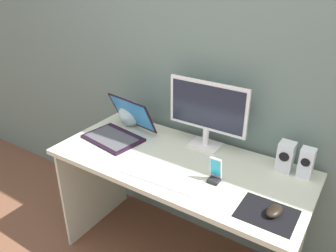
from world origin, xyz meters
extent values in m
cube|color=slate|center=(0.00, 0.37, 1.25)|extent=(6.00, 0.04, 2.50)
cube|color=beige|center=(0.00, 0.00, 0.74)|extent=(1.43, 0.64, 0.03)
cube|color=beige|center=(-0.68, 0.00, 0.36)|extent=(0.02, 0.60, 0.72)
cube|color=white|center=(0.05, 0.23, 0.76)|extent=(0.18, 0.14, 0.01)
cylinder|color=white|center=(0.05, 0.23, 0.81)|extent=(0.04, 0.04, 0.10)
cube|color=white|center=(0.05, 0.23, 1.01)|extent=(0.48, 0.02, 0.29)
cube|color=#1E2333|center=(0.05, 0.22, 1.01)|extent=(0.45, 0.00, 0.25)
cube|color=white|center=(0.62, 0.23, 0.83)|extent=(0.07, 0.06, 0.16)
cylinder|color=black|center=(0.62, 0.20, 0.85)|extent=(0.04, 0.00, 0.04)
cube|color=silver|center=(0.51, 0.23, 0.83)|extent=(0.08, 0.08, 0.16)
cylinder|color=black|center=(0.51, 0.19, 0.85)|extent=(0.05, 0.00, 0.05)
cube|color=black|center=(-0.47, -0.01, 0.76)|extent=(0.38, 0.29, 0.02)
cube|color=#47474C|center=(-0.47, -0.02, 0.77)|extent=(0.33, 0.23, 0.00)
cube|color=black|center=(-0.45, 0.16, 0.87)|extent=(0.35, 0.15, 0.22)
cube|color=#338CD8|center=(-0.45, 0.16, 0.88)|extent=(0.32, 0.14, 0.19)
sphere|color=silver|center=(-0.51, 0.22, 0.83)|extent=(0.17, 0.17, 0.17)
cube|color=white|center=(0.01, -0.19, 0.76)|extent=(0.43, 0.15, 0.01)
cube|color=black|center=(0.55, -0.16, 0.75)|extent=(0.25, 0.20, 0.00)
ellipsoid|color=black|center=(0.58, -0.15, 0.77)|extent=(0.08, 0.11, 0.04)
cube|color=black|center=(0.25, -0.07, 0.76)|extent=(0.06, 0.05, 0.02)
cube|color=silver|center=(0.25, -0.06, 0.83)|extent=(0.06, 0.03, 0.12)
cube|color=#26A5BF|center=(0.25, -0.06, 0.83)|extent=(0.05, 0.02, 0.10)
camera|label=1|loc=(0.81, -1.35, 1.75)|focal=35.72mm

